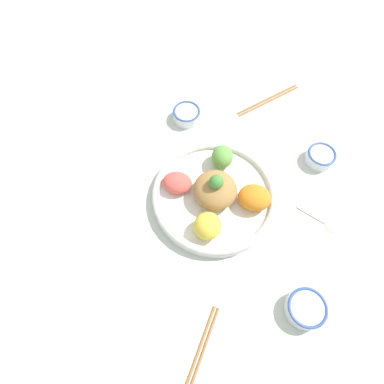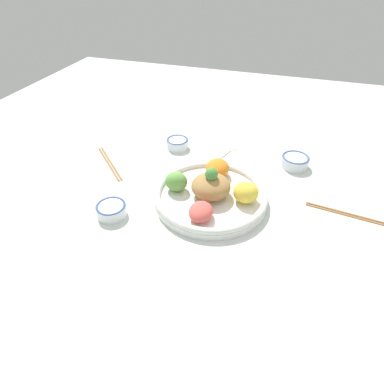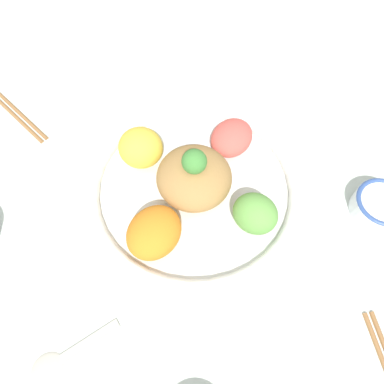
{
  "view_description": "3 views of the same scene",
  "coord_description": "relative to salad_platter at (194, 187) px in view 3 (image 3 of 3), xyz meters",
  "views": [
    {
      "loc": [
        0.39,
        0.0,
        0.8
      ],
      "look_at": [
        0.04,
        -0.09,
        0.09
      ],
      "focal_mm": 30.0,
      "sensor_mm": 36.0,
      "label": 1
    },
    {
      "loc": [
        0.17,
        -0.77,
        0.62
      ],
      "look_at": [
        -0.05,
        -0.07,
        0.04
      ],
      "focal_mm": 30.0,
      "sensor_mm": 36.0,
      "label": 2
    },
    {
      "loc": [
        -0.17,
        0.2,
        0.54
      ],
      "look_at": [
        -0.01,
        -0.02,
        0.04
      ],
      "focal_mm": 35.0,
      "sensor_mm": 36.0,
      "label": 3
    }
  ],
  "objects": [
    {
      "name": "sauce_bowl_red",
      "position": [
        -0.25,
        -0.15,
        -0.01
      ],
      "size": [
        0.08,
        0.08,
        0.04
      ],
      "color": "white",
      "rests_on": "ground_plane"
    },
    {
      "name": "chopsticks_pair_far",
      "position": [
        0.39,
        0.05,
        -0.02
      ],
      "size": [
        0.23,
        0.05,
        0.01
      ],
      "rotation": [
        0.0,
        0.0,
        6.16
      ],
      "color": "#9E6B3D",
      "rests_on": "ground_plane"
    },
    {
      "name": "serving_spoon_main",
      "position": [
        -0.01,
        0.3,
        -0.02
      ],
      "size": [
        0.07,
        0.13,
        0.01
      ],
      "rotation": [
        0.0,
        0.0,
        4.36
      ],
      "color": "beige",
      "rests_on": "ground_plane"
    },
    {
      "name": "ground_plane",
      "position": [
        0.0,
        0.04,
        -0.03
      ],
      "size": [
        2.4,
        2.4,
        0.0
      ],
      "primitive_type": "plane",
      "color": "silver"
    },
    {
      "name": "salad_platter",
      "position": [
        0.0,
        0.0,
        0.0
      ],
      "size": [
        0.34,
        0.34,
        0.11
      ],
      "color": "white",
      "rests_on": "ground_plane"
    }
  ]
}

